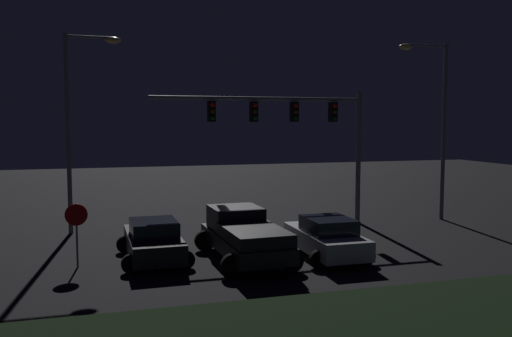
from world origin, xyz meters
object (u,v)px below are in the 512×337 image
Objects in this scene: pickup_truck at (243,233)px; street_lamp_right at (435,111)px; stop_sign at (76,223)px; traffic_signal_gantry at (295,122)px; car_sedan at (153,240)px; car_sedan_far at (326,237)px; street_lamp_left at (78,110)px.

pickup_truck is 0.61× the size of street_lamp_right.
traffic_signal_gantry is at bearing 26.36° from stop_sign.
street_lamp_right reaches higher than car_sedan.
traffic_signal_gantry reaches higher than car_sedan_far.
street_lamp_left reaches higher than car_sedan.
street_lamp_left reaches higher than traffic_signal_gantry.
stop_sign is at bearing 83.69° from car_sedan_far.
traffic_signal_gantry is at bearing -38.63° from pickup_truck.
car_sedan_far is 8.96m from stop_sign.
street_lamp_left is at bearing 23.19° from car_sedan.
car_sedan_far is at bearing -99.09° from traffic_signal_gantry.
stop_sign is (-8.86, 1.05, 0.82)m from car_sedan_far.
stop_sign is at bearing -165.44° from street_lamp_right.
car_sedan_far is at bearing -146.58° from street_lamp_right.
street_lamp_right reaches higher than stop_sign.
traffic_signal_gantry is 7.45m from street_lamp_right.
pickup_truck is 3.11m from car_sedan_far.
traffic_signal_gantry is (4.01, 5.44, 4.03)m from pickup_truck.
street_lamp_left is 17.33m from street_lamp_right.
car_sedan_far is at bearing -100.98° from pickup_truck.
car_sedan is (-3.17, 0.80, -0.26)m from pickup_truck.
car_sedan is 9.56m from traffic_signal_gantry.
stop_sign is (-9.80, -4.86, -3.47)m from traffic_signal_gantry.
traffic_signal_gantry reaches higher than stop_sign.
traffic_signal_gantry is at bearing -8.64° from car_sedan_far.
traffic_signal_gantry is 1.16× the size of street_lamp_left.
car_sedan_far is 1.98× the size of stop_sign.
pickup_truck is at bearing 81.69° from car_sedan_far.
car_sedan is at bearing 4.85° from stop_sign.
traffic_signal_gantry is (7.18, 4.64, 4.29)m from car_sedan.
stop_sign is (-17.23, -4.47, -4.02)m from street_lamp_right.
stop_sign is at bearing 93.99° from car_sedan.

